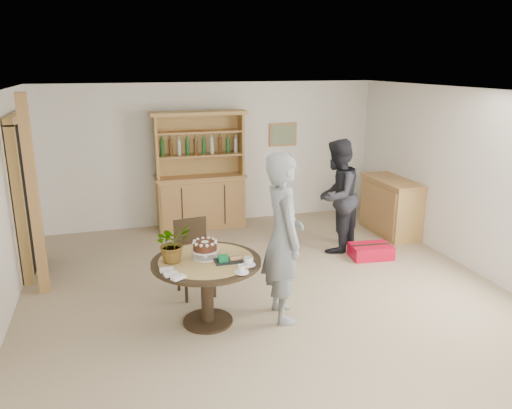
% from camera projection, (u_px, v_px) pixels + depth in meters
% --- Properties ---
extents(ground, '(7.00, 7.00, 0.00)m').
position_uv_depth(ground, '(275.00, 306.00, 6.01)').
color(ground, tan).
rests_on(ground, ground).
extents(room_shell, '(6.04, 7.04, 2.52)m').
position_uv_depth(room_shell, '(277.00, 164.00, 5.54)').
color(room_shell, white).
rests_on(room_shell, ground).
extents(doorway, '(0.13, 1.10, 2.18)m').
position_uv_depth(doorway, '(24.00, 194.00, 6.75)').
color(doorway, black).
rests_on(doorway, ground).
extents(pine_post, '(0.12, 0.12, 2.50)m').
position_uv_depth(pine_post, '(34.00, 197.00, 6.04)').
color(pine_post, '#AB7C48').
rests_on(pine_post, ground).
extents(hutch, '(1.62, 0.54, 2.04)m').
position_uv_depth(hutch, '(200.00, 189.00, 8.73)').
color(hutch, tan).
rests_on(hutch, ground).
extents(sideboard, '(0.54, 1.26, 0.94)m').
position_uv_depth(sideboard, '(391.00, 206.00, 8.47)').
color(sideboard, tan).
rests_on(sideboard, ground).
extents(dining_table, '(1.20, 1.20, 0.76)m').
position_uv_depth(dining_table, '(207.00, 273.00, 5.47)').
color(dining_table, black).
rests_on(dining_table, ground).
extents(dining_chair, '(0.47, 0.47, 0.95)m').
position_uv_depth(dining_chair, '(193.00, 252.00, 6.25)').
color(dining_chair, black).
rests_on(dining_chair, ground).
extents(birthday_cake, '(0.30, 0.30, 0.20)m').
position_uv_depth(birthday_cake, '(205.00, 247.00, 5.44)').
color(birthday_cake, white).
rests_on(birthday_cake, dining_table).
extents(flower_vase, '(0.47, 0.44, 0.42)m').
position_uv_depth(flower_vase, '(172.00, 243.00, 5.32)').
color(flower_vase, '#3F7233').
rests_on(flower_vase, dining_table).
extents(gift_tray, '(0.30, 0.20, 0.08)m').
position_uv_depth(gift_tray, '(228.00, 259.00, 5.36)').
color(gift_tray, black).
rests_on(gift_tray, dining_table).
extents(coffee_cup_a, '(0.15, 0.15, 0.09)m').
position_uv_depth(coffee_cup_a, '(248.00, 262.00, 5.26)').
color(coffee_cup_a, white).
rests_on(coffee_cup_a, dining_table).
extents(coffee_cup_b, '(0.15, 0.15, 0.08)m').
position_uv_depth(coffee_cup_b, '(242.00, 269.00, 5.08)').
color(coffee_cup_b, white).
rests_on(coffee_cup_b, dining_table).
extents(napkins, '(0.24, 0.33, 0.03)m').
position_uv_depth(napkins, '(172.00, 274.00, 5.02)').
color(napkins, white).
rests_on(napkins, dining_table).
extents(teen_boy, '(0.50, 0.73, 1.92)m').
position_uv_depth(teen_boy, '(283.00, 238.00, 5.51)').
color(teen_boy, gray).
rests_on(teen_boy, ground).
extents(adult_person, '(1.07, 1.05, 1.73)m').
position_uv_depth(adult_person, '(337.00, 196.00, 7.59)').
color(adult_person, black).
rests_on(adult_person, ground).
extents(red_suitcase, '(0.64, 0.46, 0.21)m').
position_uv_depth(red_suitcase, '(371.00, 251.00, 7.47)').
color(red_suitcase, red).
rests_on(red_suitcase, ground).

